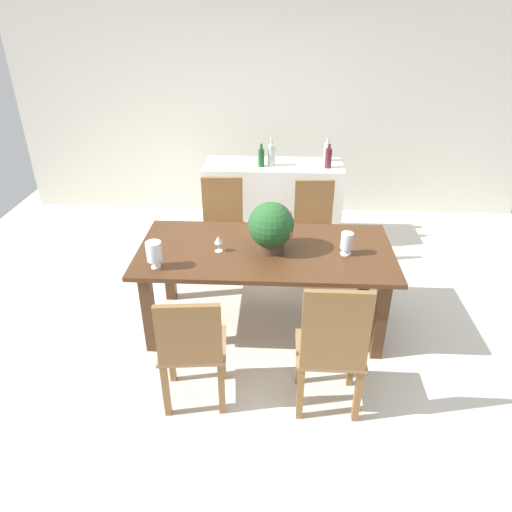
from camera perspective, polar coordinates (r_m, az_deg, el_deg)
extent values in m
plane|color=silver|center=(4.23, 1.05, -8.17)|extent=(7.04, 7.04, 0.00)
cube|color=beige|center=(6.10, 2.02, 17.18)|extent=(6.40, 0.10, 2.60)
cube|color=#4C2D19|center=(3.83, 1.15, 0.61)|extent=(2.07, 1.00, 0.04)
cube|color=#4C2D19|center=(3.85, -12.85, -6.71)|extent=(0.09, 0.09, 0.72)
cube|color=#4C2D19|center=(3.81, 14.85, -7.45)|extent=(0.09, 0.09, 0.72)
cube|color=#4C2D19|center=(4.45, -10.52, -1.09)|extent=(0.09, 0.09, 0.72)
cube|color=#4C2D19|center=(4.42, 13.14, -1.67)|extent=(0.09, 0.09, 0.72)
cube|color=brown|center=(4.72, -6.49, -0.80)|extent=(0.05, 0.05, 0.45)
cube|color=brown|center=(4.69, -1.93, -0.81)|extent=(0.05, 0.05, 0.45)
cube|color=brown|center=(5.06, -6.03, 1.45)|extent=(0.05, 0.05, 0.45)
cube|color=brown|center=(5.04, -1.77, 1.44)|extent=(0.05, 0.05, 0.45)
cube|color=#8F6F4C|center=(4.76, -4.15, 2.86)|extent=(0.47, 0.49, 0.03)
cube|color=brown|center=(4.85, -4.09, 6.75)|extent=(0.42, 0.06, 0.49)
cube|color=brown|center=(4.68, 5.04, -0.97)|extent=(0.05, 0.05, 0.45)
cube|color=brown|center=(4.73, 9.26, -0.94)|extent=(0.05, 0.05, 0.45)
cube|color=brown|center=(4.99, 4.69, 1.08)|extent=(0.05, 0.05, 0.45)
cube|color=brown|center=(5.03, 8.66, 1.09)|extent=(0.05, 0.05, 0.45)
cube|color=#8F6F4C|center=(4.74, 7.09, 2.60)|extent=(0.45, 0.45, 0.03)
cube|color=brown|center=(4.81, 7.00, 6.38)|extent=(0.39, 0.06, 0.49)
cube|color=brown|center=(3.58, -4.11, -11.88)|extent=(0.05, 0.05, 0.45)
cube|color=brown|center=(3.61, -10.23, -11.91)|extent=(0.05, 0.05, 0.45)
cube|color=brown|center=(3.33, -4.19, -15.63)|extent=(0.05, 0.05, 0.45)
cube|color=brown|center=(3.37, -10.86, -15.62)|extent=(0.05, 0.05, 0.45)
cube|color=#8F6F4C|center=(3.31, -7.62, -10.70)|extent=(0.49, 0.45, 0.03)
cube|color=brown|center=(3.02, -8.15, -9.46)|extent=(0.42, 0.08, 0.45)
cube|color=brown|center=(3.59, 11.50, -12.35)|extent=(0.04, 0.04, 0.45)
cube|color=brown|center=(3.55, 5.25, -12.30)|extent=(0.04, 0.04, 0.45)
cube|color=brown|center=(3.35, 12.20, -16.15)|extent=(0.04, 0.04, 0.45)
cube|color=brown|center=(3.31, 5.39, -16.17)|extent=(0.04, 0.04, 0.45)
cube|color=#8F6F4C|center=(3.28, 8.90, -11.18)|extent=(0.46, 0.41, 0.03)
cube|color=brown|center=(2.95, 9.64, -8.99)|extent=(0.42, 0.04, 0.58)
cylinder|color=#4C3828|center=(3.78, 1.79, 1.31)|extent=(0.22, 0.22, 0.09)
sphere|color=#235628|center=(3.70, 1.83, 3.79)|extent=(0.36, 0.36, 0.36)
sphere|color=#C64C56|center=(3.67, 3.94, 5.16)|extent=(0.05, 0.05, 0.05)
sphere|color=#C64C56|center=(3.72, 3.71, 4.99)|extent=(0.06, 0.06, 0.06)
sphere|color=#C64C56|center=(3.77, 2.98, 4.38)|extent=(0.06, 0.06, 0.06)
sphere|color=#C64C56|center=(3.66, 4.13, 2.60)|extent=(0.05, 0.05, 0.05)
sphere|color=#C64C56|center=(3.73, 4.08, 4.15)|extent=(0.05, 0.05, 0.05)
sphere|color=#C64C56|center=(3.63, 3.48, 3.67)|extent=(0.04, 0.04, 0.04)
cylinder|color=silver|center=(3.81, 10.79, 0.30)|extent=(0.09, 0.09, 0.01)
cylinder|color=silver|center=(3.80, 10.83, 0.66)|extent=(0.03, 0.03, 0.04)
cylinder|color=silver|center=(3.76, 10.95, 1.83)|extent=(0.10, 0.10, 0.13)
cylinder|color=silver|center=(3.64, -12.03, -1.30)|extent=(0.07, 0.07, 0.01)
cylinder|color=silver|center=(3.62, -12.08, -0.85)|extent=(0.02, 0.02, 0.05)
cylinder|color=silver|center=(3.57, -12.24, 0.56)|extent=(0.12, 0.12, 0.15)
cylinder|color=silver|center=(3.80, -4.54, 0.61)|extent=(0.06, 0.06, 0.00)
cylinder|color=silver|center=(3.78, -4.56, 1.10)|extent=(0.01, 0.01, 0.07)
cone|color=silver|center=(3.75, -4.60, 1.98)|extent=(0.06, 0.06, 0.06)
cube|color=white|center=(5.46, 2.08, 6.47)|extent=(1.52, 0.55, 0.92)
cylinder|color=#B2BFB7|center=(5.44, 8.62, 12.36)|extent=(0.08, 0.08, 0.20)
cylinder|color=#B2BFB7|center=(5.40, 8.72, 13.64)|extent=(0.03, 0.03, 0.05)
cylinder|color=#511E28|center=(5.20, 8.76, 11.62)|extent=(0.07, 0.07, 0.21)
cylinder|color=#511E28|center=(5.17, 8.87, 12.99)|extent=(0.03, 0.03, 0.05)
cylinder|color=#194C1E|center=(5.19, 0.64, 11.77)|extent=(0.07, 0.07, 0.19)
cylinder|color=#194C1E|center=(5.15, 0.65, 13.09)|extent=(0.03, 0.03, 0.06)
cylinder|color=#B2BFB7|center=(5.21, 1.87, 12.09)|extent=(0.08, 0.08, 0.23)
cylinder|color=#B2BFB7|center=(5.17, 1.90, 13.69)|extent=(0.03, 0.03, 0.07)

